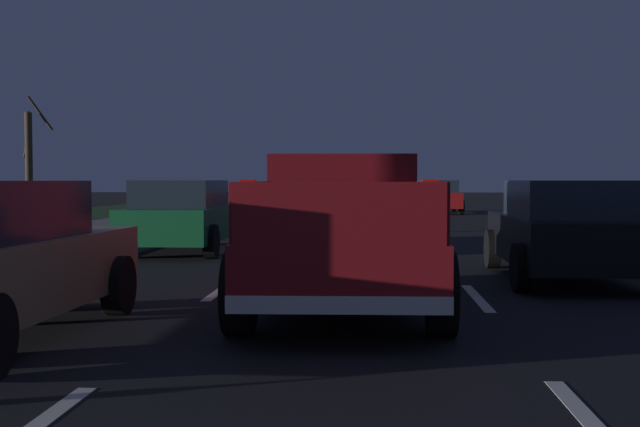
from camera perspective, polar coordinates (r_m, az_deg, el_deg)
The scene contains 9 objects.
ground at distance 27.55m, azimuth 2.89°, elevation -0.80°, with size 144.00×144.00×0.00m, color black.
sidewalk_shoulder at distance 28.63m, azimuth -12.19°, elevation -0.61°, with size 108.00×4.00×0.12m, color slate.
grass_verge at distance 30.37m, azimuth -21.30°, elevation -0.66°, with size 108.00×6.00×0.01m, color #1E3819.
lane_markings at distance 30.85m, azimuth -2.78°, elevation -0.45°, with size 108.00×7.04×0.01m.
pickup_truck at distance 9.94m, azimuth 1.59°, elevation -1.25°, with size 5.47×2.37×1.87m.
sedan_green at distance 17.23m, azimuth -9.83°, elevation -0.15°, with size 4.40×2.02×1.54m.
sedan_black at distance 12.83m, azimuth 17.23°, elevation -1.09°, with size 4.44×2.08×1.54m.
sedan_red at distance 37.16m, azimuth 8.49°, elevation 1.22°, with size 4.43×2.06×1.54m.
bare_tree_far at distance 32.60m, azimuth -20.18°, elevation 3.51°, with size 1.02×1.32×4.80m.
Camera 1 is at (-0.51, -0.34, 1.55)m, focal length 44.49 mm.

